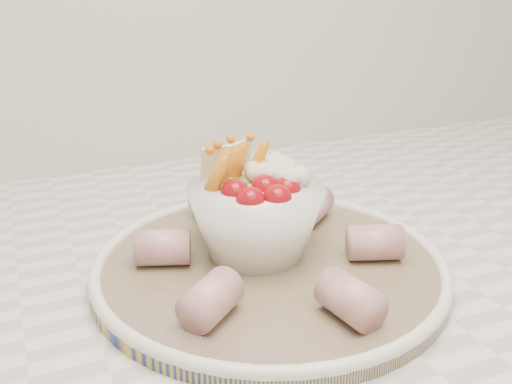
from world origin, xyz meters
name	(u,v)px	position (x,y,z in m)	size (l,w,h in m)	color
serving_platter	(270,265)	(0.00, 1.36, 0.93)	(0.44, 0.44, 0.02)	navy
veggie_bowl	(257,213)	(0.00, 1.39, 0.98)	(0.14, 0.14, 0.11)	white
cured_meat_rolls	(270,245)	(0.00, 1.36, 0.95)	(0.25, 0.29, 0.04)	#AB4E59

